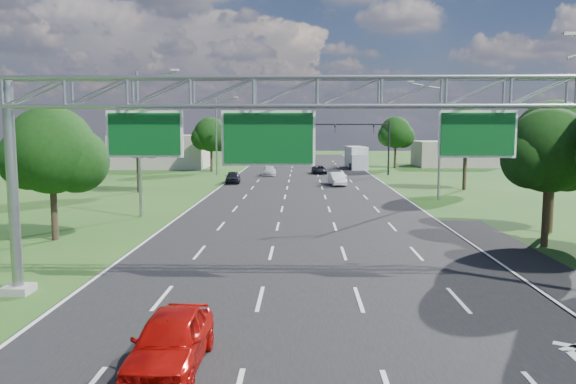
{
  "coord_description": "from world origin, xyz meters",
  "views": [
    {
      "loc": [
        -0.28,
        -8.37,
        6.26
      ],
      "look_at": [
        -0.86,
        14.61,
        3.59
      ],
      "focal_mm": 35.0,
      "sensor_mm": 36.0,
      "label": 1
    }
  ],
  "objects_px": {
    "sign_gantry": "(319,109)",
    "box_truck": "(357,158)",
    "traffic_signal": "(362,135)",
    "red_coupe": "(171,341)"
  },
  "relations": [
    {
      "from": "sign_gantry",
      "to": "box_truck",
      "type": "xyz_separation_m",
      "value": [
        7.67,
        64.82,
        -5.31
      ]
    },
    {
      "from": "sign_gantry",
      "to": "traffic_signal",
      "type": "xyz_separation_m",
      "value": [
        7.15,
        53.0,
        -1.72
      ]
    },
    {
      "from": "box_truck",
      "to": "sign_gantry",
      "type": "bearing_deg",
      "value": -101.85
    },
    {
      "from": "red_coupe",
      "to": "box_truck",
      "type": "height_order",
      "value": "box_truck"
    },
    {
      "from": "traffic_signal",
      "to": "sign_gantry",
      "type": "bearing_deg",
      "value": -97.68
    },
    {
      "from": "sign_gantry",
      "to": "box_truck",
      "type": "distance_m",
      "value": 65.49
    },
    {
      "from": "sign_gantry",
      "to": "traffic_signal",
      "type": "height_order",
      "value": "sign_gantry"
    },
    {
      "from": "traffic_signal",
      "to": "box_truck",
      "type": "relative_size",
      "value": 1.38
    },
    {
      "from": "red_coupe",
      "to": "box_truck",
      "type": "bearing_deg",
      "value": 81.54
    },
    {
      "from": "traffic_signal",
      "to": "red_coupe",
      "type": "xyz_separation_m",
      "value": [
        -11.16,
        -59.44,
        -4.42
      ]
    }
  ]
}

